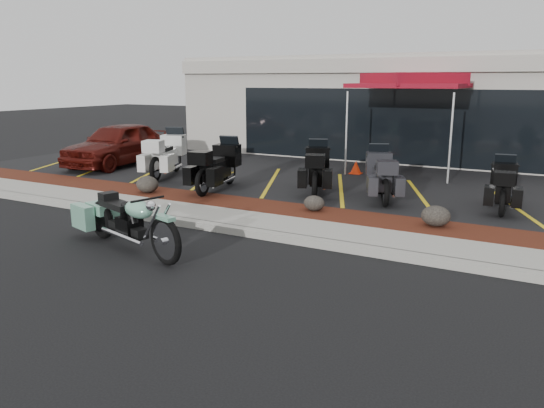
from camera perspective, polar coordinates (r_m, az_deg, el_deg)
The scene contains 18 objects.
ground at distance 10.02m, azimuth -4.22°, elevation -4.86°, with size 90.00×90.00×0.00m, color black.
curb at distance 10.73m, azimuth -1.65°, elevation -3.18°, with size 24.00×0.25×0.15m, color gray.
sidewalk at distance 11.32m, azimuth 0.12°, elevation -2.30°, with size 24.00×1.20×0.15m, color gray.
mulch_bed at distance 12.35m, azimuth 2.75°, elevation -0.96°, with size 24.00×1.20×0.16m, color #33120B.
upper_lot at distance 17.28m, azimuth 10.51°, elevation 2.90°, with size 26.00×9.60×0.15m, color black.
dealership_building at distance 23.09m, azimuth 15.61°, elevation 10.02°, with size 18.00×8.16×4.00m.
boulder_left at distance 14.54m, azimuth -13.26°, elevation 2.08°, with size 0.63×0.52×0.45m, color black.
boulder_mid at distance 12.23m, azimuth 4.56°, elevation 0.10°, with size 0.50×0.41×0.35m, color black.
boulder_right at distance 11.41m, azimuth 17.21°, elevation -1.23°, with size 0.60×0.50×0.42m, color black.
hero_cruiser at distance 9.15m, azimuth -11.39°, elevation -3.16°, with size 3.20×0.81×1.13m, color #71AF92, non-canonical shape.
touring_white at distance 17.68m, azimuth -10.35°, elevation 5.80°, with size 2.53×0.96×1.47m, color silver, non-canonical shape.
touring_black_front at distance 15.30m, azimuth -4.63°, elevation 4.72°, with size 2.42×0.92×1.41m, color black, non-canonical shape.
touring_black_mid at distance 15.10m, azimuth 4.96°, elevation 4.49°, with size 2.32×0.89×1.35m, color black, non-canonical shape.
touring_grey at distance 14.40m, azimuth 11.32°, elevation 3.81°, with size 2.28×0.87×1.33m, color #2A2A2E, non-canonical shape.
touring_black_rear at distance 14.10m, azimuth 23.63°, elevation 2.52°, with size 2.08×0.79×1.21m, color black, non-canonical shape.
parked_car at distance 19.51m, azimuth -16.24°, elevation 6.22°, with size 1.78×4.42×1.50m, color #480E0A.
traffic_cone at distance 17.31m, azimuth 9.01°, elevation 3.94°, with size 0.36×0.36×0.42m, color #F42C08.
popup_canopy at distance 17.95m, azimuth 14.85°, elevation 12.56°, with size 4.02×4.02×3.17m.
Camera 1 is at (5.14, -8.02, 3.10)m, focal length 35.00 mm.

